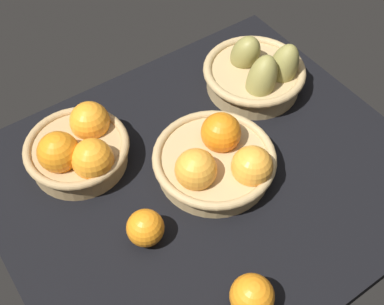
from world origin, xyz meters
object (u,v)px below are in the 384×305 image
basket_near_right (79,149)px  loose_orange_front_gap (145,228)px  basket_near_left_pears (257,74)px  basket_center (217,160)px  loose_orange_back_gap (252,296)px

basket_near_right → loose_orange_front_gap: 22.79cm
basket_near_left_pears → basket_near_right: basket_near_left_pears is taller
basket_near_left_pears → basket_center: basket_near_left_pears is taller
basket_center → basket_near_left_pears: bearing=-146.4°
basket_near_right → basket_center: 28.04cm
basket_near_left_pears → loose_orange_front_gap: (41.99, 19.52, -0.94)cm
basket_near_left_pears → basket_center: 26.61cm
loose_orange_back_gap → loose_orange_front_gap: bearing=-70.1°
basket_near_right → loose_orange_back_gap: 44.88cm
basket_center → loose_orange_front_gap: bearing=13.6°
basket_center → loose_orange_front_gap: (19.82, 4.80, -0.46)cm
loose_orange_front_gap → loose_orange_back_gap: bearing=109.9°
basket_near_right → basket_center: size_ratio=0.86×
basket_center → basket_near_right: bearing=-39.7°
basket_near_left_pears → loose_orange_back_gap: basket_near_left_pears is taller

